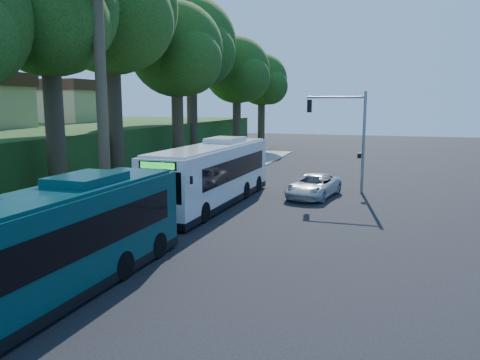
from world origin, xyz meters
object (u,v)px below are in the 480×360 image
(white_bus, at_px, (213,173))
(teal_bus, at_px, (50,243))
(bus_shelter, at_px, (107,190))
(pickup, at_px, (313,186))

(white_bus, bearing_deg, teal_bus, -87.41)
(bus_shelter, height_order, pickup, bus_shelter)
(bus_shelter, distance_m, pickup, 13.79)
(white_bus, height_order, pickup, white_bus)
(bus_shelter, distance_m, white_bus, 7.17)
(teal_bus, height_order, pickup, teal_bus)
(white_bus, bearing_deg, bus_shelter, -116.73)
(pickup, bearing_deg, bus_shelter, -120.87)
(bus_shelter, xyz_separation_m, teal_bus, (3.58, -8.58, 0.03))
(bus_shelter, relative_size, teal_bus, 0.25)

